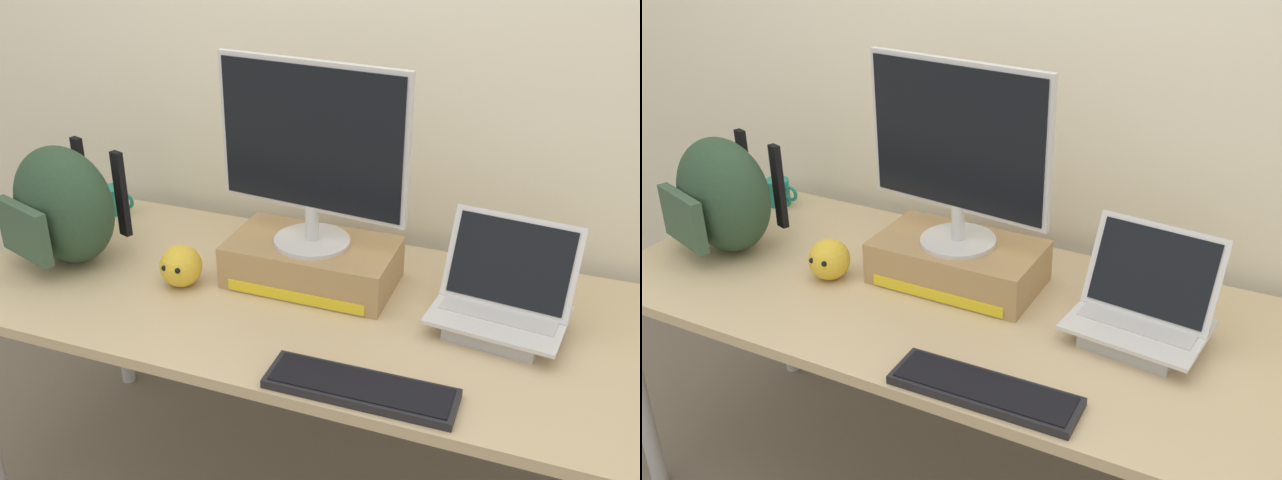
# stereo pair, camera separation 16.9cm
# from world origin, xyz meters

# --- Properties ---
(back_wall) EXTENTS (7.00, 0.10, 2.60)m
(back_wall) POSITION_xyz_m (0.00, 0.50, 1.30)
(back_wall) COLOR silver
(back_wall) RESTS_ON ground
(desk) EXTENTS (1.96, 0.79, 0.75)m
(desk) POSITION_xyz_m (0.00, 0.00, 0.68)
(desk) COLOR tan
(desk) RESTS_ON ground
(toner_box_yellow) EXTENTS (0.45, 0.26, 0.12)m
(toner_box_yellow) POSITION_xyz_m (-0.06, 0.09, 0.81)
(toner_box_yellow) COLOR #A88456
(toner_box_yellow) RESTS_ON desk
(desktop_monitor) EXTENTS (0.52, 0.21, 0.49)m
(desktop_monitor) POSITION_xyz_m (-0.06, 0.09, 1.13)
(desktop_monitor) COLOR silver
(desktop_monitor) RESTS_ON toner_box_yellow
(open_laptop) EXTENTS (0.34, 0.27, 0.27)m
(open_laptop) POSITION_xyz_m (0.46, 0.04, 0.80)
(open_laptop) COLOR #ADADB2
(open_laptop) RESTS_ON desk
(external_keyboard) EXTENTS (0.42, 0.13, 0.02)m
(external_keyboard) POSITION_xyz_m (0.22, -0.32, 0.76)
(external_keyboard) COLOR black
(external_keyboard) RESTS_ON desk
(messenger_backpack) EXTENTS (0.40, 0.34, 0.34)m
(messenger_backpack) POSITION_xyz_m (-0.76, -0.04, 0.92)
(messenger_backpack) COLOR #28422D
(messenger_backpack) RESTS_ON desk
(coffee_mug) EXTENTS (0.12, 0.08, 0.09)m
(coffee_mug) POSITION_xyz_m (-0.84, 0.28, 0.79)
(coffee_mug) COLOR #1E7F70
(coffee_mug) RESTS_ON desk
(plush_toy) EXTENTS (0.12, 0.12, 0.12)m
(plush_toy) POSITION_xyz_m (-0.38, -0.05, 0.81)
(plush_toy) COLOR gold
(plush_toy) RESTS_ON desk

